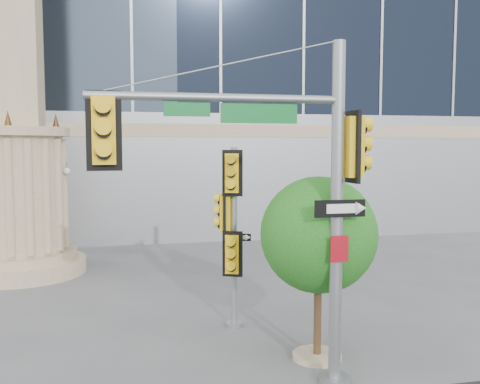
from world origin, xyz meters
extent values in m
plane|color=#545456|center=(0.00, 0.00, 0.00)|extent=(120.00, 120.00, 0.00)
cylinder|color=tan|center=(-6.00, 9.00, 0.25)|extent=(4.40, 4.40, 0.50)
cylinder|color=tan|center=(-6.00, 9.00, 0.65)|extent=(3.80, 3.80, 0.30)
cylinder|color=tan|center=(-6.00, 9.00, 2.80)|extent=(3.00, 3.00, 4.00)
cylinder|color=tan|center=(-6.00, 9.00, 4.95)|extent=(3.50, 3.50, 0.30)
cone|color=#472D14|center=(-4.70, 9.00, 5.35)|extent=(0.24, 0.24, 0.50)
cylinder|color=slate|center=(1.41, -1.50, 0.06)|extent=(0.59, 0.59, 0.13)
cylinder|color=slate|center=(1.41, -1.50, 3.16)|extent=(0.23, 0.23, 6.31)
cylinder|color=slate|center=(-0.80, -1.51, 5.26)|extent=(4.42, 0.17, 0.15)
cube|color=#0C6826|center=(-0.06, -1.53, 5.00)|extent=(1.37, 0.05, 0.34)
cube|color=yellow|center=(-2.69, -1.52, 4.68)|extent=(0.58, 0.30, 1.31)
cube|color=yellow|center=(1.71, -1.50, 4.42)|extent=(0.30, 0.58, 1.31)
cube|color=black|center=(1.41, -1.65, 3.31)|extent=(0.97, 0.04, 0.32)
cube|color=maroon|center=(1.41, -1.65, 2.58)|extent=(0.34, 0.03, 0.48)
cylinder|color=slate|center=(0.20, 2.00, 0.05)|extent=(0.42, 0.42, 0.11)
cylinder|color=slate|center=(0.20, 2.00, 2.21)|extent=(0.16, 0.16, 4.42)
cube|color=yellow|center=(0.13, 1.82, 3.80)|extent=(0.54, 0.41, 1.11)
cube|color=yellow|center=(0.02, 2.07, 2.83)|extent=(0.41, 0.54, 1.11)
cube|color=yellow|center=(0.13, 1.82, 1.86)|extent=(0.54, 0.41, 1.11)
cube|color=black|center=(0.31, 1.84, 2.26)|extent=(0.52, 0.23, 0.18)
cylinder|color=tan|center=(1.50, -0.34, 0.06)|extent=(1.03, 1.03, 0.11)
cylinder|color=#382314|center=(1.50, -0.34, 1.03)|extent=(0.16, 0.16, 2.06)
sphere|color=#155E16|center=(1.50, -0.34, 2.63)|extent=(2.40, 2.40, 2.40)
sphere|color=#155E16|center=(2.01, -0.05, 2.28)|extent=(1.48, 1.48, 1.48)
sphere|color=#155E16|center=(1.10, -0.62, 2.34)|extent=(1.26, 1.26, 1.26)
camera|label=1|loc=(-2.35, -10.61, 4.40)|focal=40.00mm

